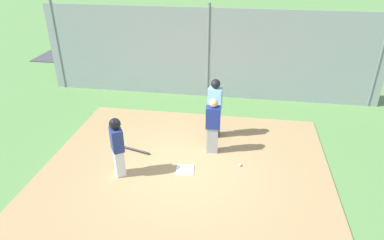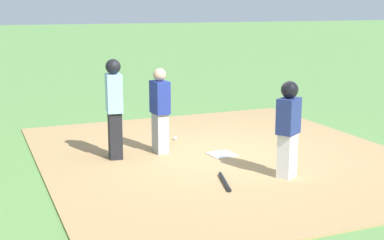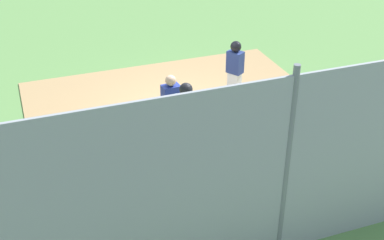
# 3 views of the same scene
# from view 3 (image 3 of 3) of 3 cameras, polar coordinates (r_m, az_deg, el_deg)

# --- Properties ---
(ground_plane) EXTENTS (140.00, 140.00, 0.00)m
(ground_plane) POSITION_cam_3_polar(r_m,az_deg,el_deg) (12.59, -1.10, 0.44)
(ground_plane) COLOR #5B8947
(dirt_infield) EXTENTS (7.20, 6.40, 0.03)m
(dirt_infield) POSITION_cam_3_polar(r_m,az_deg,el_deg) (12.58, -1.10, 0.50)
(dirt_infield) COLOR #A88456
(dirt_infield) RESTS_ON ground_plane
(home_plate) EXTENTS (0.49, 0.49, 0.02)m
(home_plate) POSITION_cam_3_polar(r_m,az_deg,el_deg) (12.57, -1.10, 0.60)
(home_plate) COLOR white
(home_plate) RESTS_ON dirt_infield
(catcher) EXTENTS (0.40, 0.29, 1.57)m
(catcher) POSITION_cam_3_polar(r_m,az_deg,el_deg) (11.21, -2.29, 1.38)
(catcher) COLOR #9E9EA3
(catcher) RESTS_ON dirt_infield
(umpire) EXTENTS (0.41, 0.30, 1.77)m
(umpire) POSITION_cam_3_polar(r_m,az_deg,el_deg) (10.44, -0.65, -0.09)
(umpire) COLOR black
(umpire) RESTS_ON dirt_infield
(runner) EXTENTS (0.42, 0.46, 1.54)m
(runner) POSITION_cam_3_polar(r_m,az_deg,el_deg) (13.04, 4.73, 5.82)
(runner) COLOR silver
(runner) RESTS_ON dirt_infield
(baseball_bat) EXTENTS (0.79, 0.27, 0.06)m
(baseball_bat) POSITION_cam_3_polar(r_m,az_deg,el_deg) (12.54, 6.20, 0.43)
(baseball_bat) COLOR black
(baseball_bat) RESTS_ON dirt_infield
(baseball) EXTENTS (0.07, 0.07, 0.07)m
(baseball) POSITION_cam_3_polar(r_m,az_deg,el_deg) (11.91, -6.64, -1.27)
(baseball) COLOR white
(baseball) RESTS_ON dirt_infield
(backstop_fence) EXTENTS (12.00, 0.10, 3.35)m
(backstop_fence) POSITION_cam_3_polar(r_m,az_deg,el_deg) (8.01, 10.25, -5.51)
(backstop_fence) COLOR #93999E
(backstop_fence) RESTS_ON ground_plane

